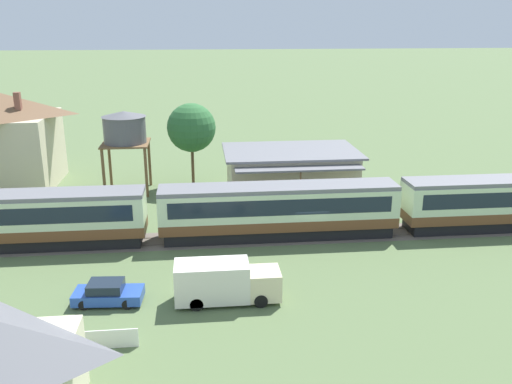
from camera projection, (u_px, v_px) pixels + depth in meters
The scene contains 8 objects.
ground_plane at pixel (309, 237), 41.94m from camera, with size 600.00×600.00×0.00m, color #566B42.
passenger_train at pixel (156, 213), 40.47m from camera, with size 75.86×3.04×4.17m.
railway_track at pixel (179, 240), 41.33m from camera, with size 117.72×3.60×0.04m.
station_building at pixel (290, 174), 50.64m from camera, with size 12.39×9.32×4.65m.
water_tower at pixel (125, 129), 51.42m from camera, with size 4.42×4.42×7.93m.
parked_car_blue at pixel (108, 293), 32.02m from camera, with size 4.14×2.08×1.35m.
delivery_truck_cream at pixel (224, 282), 32.00m from camera, with size 6.26×2.11×2.51m.
yard_tree_0 at pixel (191, 128), 53.60m from camera, with size 4.83×4.83×8.36m.
Camera 1 is at (-8.16, -38.29, 15.97)m, focal length 38.00 mm.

